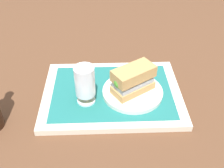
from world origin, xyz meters
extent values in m
plane|color=brown|center=(0.00, 0.00, 0.00)|extent=(3.00, 3.00, 0.00)
cube|color=beige|center=(0.00, 0.00, 0.01)|extent=(0.44, 0.32, 0.02)
cube|color=#1E6B66|center=(0.00, 0.00, 0.02)|extent=(0.38, 0.27, 0.00)
cylinder|color=silver|center=(-0.06, 0.02, 0.03)|extent=(0.19, 0.19, 0.01)
cube|color=tan|center=(-0.06, 0.02, 0.05)|extent=(0.14, 0.12, 0.02)
cube|color=#9EA3A8|center=(-0.06, 0.02, 0.07)|extent=(0.13, 0.11, 0.02)
cube|color=silver|center=(-0.06, 0.02, 0.08)|extent=(0.12, 0.10, 0.01)
sphere|color=#47932D|center=(-0.02, 0.04, 0.09)|extent=(0.04, 0.04, 0.04)
cube|color=tan|center=(-0.06, 0.02, 0.10)|extent=(0.14, 0.12, 0.04)
cylinder|color=silver|center=(0.08, 0.04, 0.02)|extent=(0.06, 0.06, 0.01)
cylinder|color=silver|center=(0.08, 0.04, 0.04)|extent=(0.01, 0.01, 0.02)
cylinder|color=silver|center=(0.08, 0.04, 0.10)|extent=(0.06, 0.06, 0.09)
cylinder|color=gold|center=(0.08, 0.04, 0.08)|extent=(0.06, 0.06, 0.05)
cylinder|color=white|center=(0.08, 0.04, 0.10)|extent=(0.05, 0.05, 0.01)
camera|label=1|loc=(0.02, 0.66, 0.58)|focal=43.01mm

